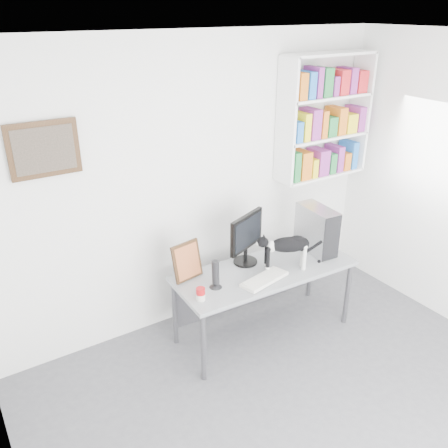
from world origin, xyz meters
The scene contains 11 objects.
room centered at (0.00, 0.00, 1.35)m, with size 4.01×4.01×2.70m.
bookshelf centered at (1.40, 1.85, 1.85)m, with size 1.03×0.28×1.24m, color white.
wall_art centered at (-1.30, 1.97, 1.90)m, with size 0.52×0.04×0.42m, color #422B15.
desk centered at (0.31, 1.32, 0.35)m, with size 1.67×0.65×0.70m, color gray.
monitor centered at (0.22, 1.52, 0.94)m, with size 0.46×0.22×0.49m, color black.
keyboard centered at (0.18, 1.16, 0.71)m, with size 0.45×0.17×0.03m, color silver.
pc_tower centered at (0.94, 1.36, 0.92)m, with size 0.20×0.44×0.44m, color silver.
speaker centered at (-0.23, 1.31, 0.82)m, with size 0.11×0.11×0.26m, color black.
leaning_print centered at (-0.36, 1.57, 0.87)m, with size 0.28×0.11×0.35m, color #422B15.
soup_can centered at (-0.43, 1.21, 0.75)m, with size 0.07×0.07×0.11m, color #AF0F13.
cat centered at (0.47, 1.22, 0.86)m, with size 0.54×0.14×0.33m, color black, non-canonical shape.
Camera 1 is at (-2.01, -1.61, 2.87)m, focal length 38.00 mm.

